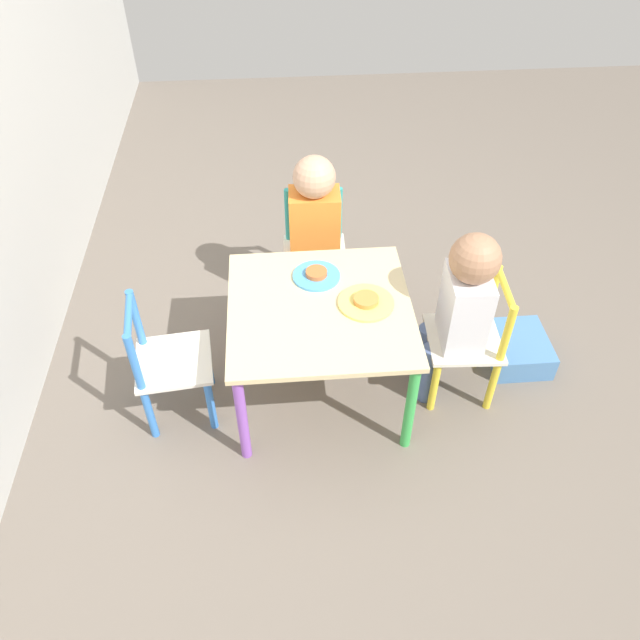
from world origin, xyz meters
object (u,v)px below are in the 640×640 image
storage_bin (518,349)px  child_right (315,225)px  kids_table (320,318)px  chair_yellow (469,341)px  plate_front (366,302)px  plate_right (316,275)px  child_front (461,304)px  chair_teal (314,253)px  chair_blue (167,364)px

storage_bin → child_right: bearing=63.9°
kids_table → chair_yellow: bearing=-93.1°
child_right → plate_front: (-0.48, -0.14, 0.01)m
chair_yellow → plate_right: (0.19, 0.54, 0.19)m
chair_yellow → plate_right: bearing=-105.9°
child_front → plate_front: bearing=-91.5°
child_right → plate_right: bearing=-91.1°
storage_bin → chair_yellow: bearing=115.8°
chair_teal → child_front: 0.75m
plate_right → storage_bin: (-0.06, -0.80, -0.38)m
kids_table → storage_bin: 0.87m
chair_yellow → chair_blue: bearing=-85.5°
chair_blue → kids_table: bearing=-90.0°
chair_teal → chair_yellow: bearing=-45.5°
child_front → plate_right: size_ratio=4.15×
chair_teal → plate_front: size_ratio=2.62×
child_right → child_front: bearing=-45.5°
chair_blue → child_right: 0.80m
child_right → plate_front: size_ratio=3.72×
child_front → child_right: (0.51, 0.46, 0.00)m
child_right → plate_right: 0.32m
chair_yellow → child_right: bearing=-131.2°
chair_yellow → storage_bin: size_ratio=1.91×
chair_yellow → plate_front: (0.03, 0.38, 0.19)m
kids_table → chair_blue: chair_blue is taller
plate_front → chair_teal: bearing=14.2°
child_front → child_right: child_right is taller
child_right → storage_bin: (-0.38, -0.78, -0.38)m
chair_yellow → child_right: (0.51, 0.52, 0.18)m
plate_front → plate_right: bearing=45.0°
child_right → plate_right: (-0.32, 0.02, 0.01)m
kids_table → child_front: child_front is taller
chair_teal → chair_blue: bearing=-131.0°
plate_front → plate_right: 0.22m
chair_yellow → child_front: child_front is taller
chair_teal → storage_bin: chair_teal is taller
chair_teal → storage_bin: (-0.45, -0.78, -0.19)m
plate_front → chair_yellow: bearing=-94.4°
chair_teal → child_front: bearing=-48.8°
child_front → storage_bin: size_ratio=2.68×
kids_table → storage_bin: kids_table is taller
child_front → chair_yellow: bearing=90.0°
chair_blue → child_front: bearing=-94.3°
child_front → chair_teal: bearing=-137.9°
chair_blue → child_front: (0.03, -1.02, 0.18)m
kids_table → child_right: child_right is taller
kids_table → child_right: 0.49m
chair_teal → plate_front: 0.59m
kids_table → child_right: (0.48, -0.02, 0.06)m
chair_yellow → plate_front: bearing=-91.3°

